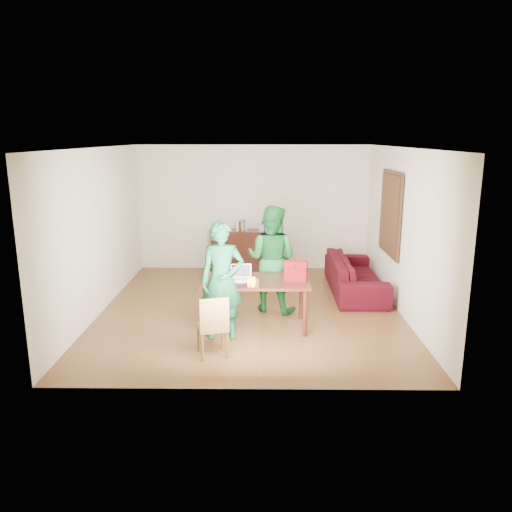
{
  "coord_description": "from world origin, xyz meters",
  "views": [
    {
      "loc": [
        0.19,
        -8.04,
        2.88
      ],
      "look_at": [
        0.1,
        -0.58,
        1.08
      ],
      "focal_mm": 35.0,
      "sensor_mm": 36.0,
      "label": 1
    }
  ],
  "objects_px": {
    "laptop": "(242,278)",
    "sofa": "(355,275)",
    "bottle": "(257,282)",
    "red_bag": "(296,273)",
    "person_near": "(222,281)",
    "person_far": "(272,259)",
    "chair": "(213,338)",
    "table": "(256,286)"
  },
  "relations": [
    {
      "from": "person_far",
      "to": "laptop",
      "type": "bearing_deg",
      "value": 82.62
    },
    {
      "from": "laptop",
      "to": "bottle",
      "type": "bearing_deg",
      "value": -64.12
    },
    {
      "from": "table",
      "to": "red_bag",
      "type": "height_order",
      "value": "red_bag"
    },
    {
      "from": "table",
      "to": "chair",
      "type": "relative_size",
      "value": 1.88
    },
    {
      "from": "red_bag",
      "to": "person_far",
      "type": "bearing_deg",
      "value": 122.41
    },
    {
      "from": "table",
      "to": "sofa",
      "type": "xyz_separation_m",
      "value": [
        1.85,
        1.8,
        -0.33
      ]
    },
    {
      "from": "person_near",
      "to": "laptop",
      "type": "xyz_separation_m",
      "value": [
        0.27,
        0.39,
        -0.06
      ]
    },
    {
      "from": "person_near",
      "to": "laptop",
      "type": "distance_m",
      "value": 0.47
    },
    {
      "from": "bottle",
      "to": "red_bag",
      "type": "bearing_deg",
      "value": 32.86
    },
    {
      "from": "person_near",
      "to": "bottle",
      "type": "distance_m",
      "value": 0.5
    },
    {
      "from": "red_bag",
      "to": "sofa",
      "type": "relative_size",
      "value": 0.15
    },
    {
      "from": "table",
      "to": "chair",
      "type": "distance_m",
      "value": 1.26
    },
    {
      "from": "chair",
      "to": "sofa",
      "type": "height_order",
      "value": "chair"
    },
    {
      "from": "red_bag",
      "to": "sofa",
      "type": "distance_m",
      "value": 2.29
    },
    {
      "from": "table",
      "to": "person_far",
      "type": "bearing_deg",
      "value": 72.19
    },
    {
      "from": "table",
      "to": "red_bag",
      "type": "distance_m",
      "value": 0.64
    },
    {
      "from": "table",
      "to": "sofa",
      "type": "distance_m",
      "value": 2.6
    },
    {
      "from": "table",
      "to": "chair",
      "type": "height_order",
      "value": "chair"
    },
    {
      "from": "chair",
      "to": "person_far",
      "type": "height_order",
      "value": "person_far"
    },
    {
      "from": "chair",
      "to": "person_far",
      "type": "bearing_deg",
      "value": 49.23
    },
    {
      "from": "person_far",
      "to": "laptop",
      "type": "xyz_separation_m",
      "value": [
        -0.46,
        -0.82,
        -0.09
      ]
    },
    {
      "from": "chair",
      "to": "red_bag",
      "type": "height_order",
      "value": "red_bag"
    },
    {
      "from": "person_far",
      "to": "red_bag",
      "type": "xyz_separation_m",
      "value": [
        0.35,
        -0.82,
        -0.01
      ]
    },
    {
      "from": "person_far",
      "to": "table",
      "type": "bearing_deg",
      "value": 94.28
    },
    {
      "from": "person_far",
      "to": "sofa",
      "type": "xyz_separation_m",
      "value": [
        1.6,
        1.02,
        -0.56
      ]
    },
    {
      "from": "table",
      "to": "laptop",
      "type": "height_order",
      "value": "laptop"
    },
    {
      "from": "chair",
      "to": "person_near",
      "type": "relative_size",
      "value": 0.49
    },
    {
      "from": "chair",
      "to": "laptop",
      "type": "height_order",
      "value": "laptop"
    },
    {
      "from": "person_near",
      "to": "red_bag",
      "type": "height_order",
      "value": "person_near"
    },
    {
      "from": "laptop",
      "to": "sofa",
      "type": "bearing_deg",
      "value": 35.1
    },
    {
      "from": "laptop",
      "to": "bottle",
      "type": "height_order",
      "value": "laptop"
    },
    {
      "from": "laptop",
      "to": "sofa",
      "type": "height_order",
      "value": "laptop"
    },
    {
      "from": "person_far",
      "to": "sofa",
      "type": "distance_m",
      "value": 1.98
    },
    {
      "from": "laptop",
      "to": "sofa",
      "type": "xyz_separation_m",
      "value": [
        2.06,
        1.84,
        -0.46
      ]
    },
    {
      "from": "laptop",
      "to": "table",
      "type": "bearing_deg",
      "value": 3.18
    },
    {
      "from": "table",
      "to": "person_near",
      "type": "distance_m",
      "value": 0.67
    },
    {
      "from": "chair",
      "to": "person_far",
      "type": "distance_m",
      "value": 2.1
    },
    {
      "from": "person_near",
      "to": "person_far",
      "type": "distance_m",
      "value": 1.41
    },
    {
      "from": "table",
      "to": "person_near",
      "type": "relative_size",
      "value": 0.93
    },
    {
      "from": "chair",
      "to": "sofa",
      "type": "relative_size",
      "value": 0.37
    },
    {
      "from": "person_near",
      "to": "chair",
      "type": "bearing_deg",
      "value": -102.67
    },
    {
      "from": "bottle",
      "to": "table",
      "type": "bearing_deg",
      "value": 93.66
    }
  ]
}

